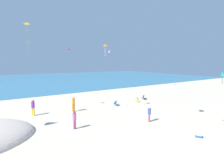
% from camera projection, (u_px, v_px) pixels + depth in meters
% --- Properties ---
extents(ground_plane, '(120.00, 120.00, 0.00)m').
position_uv_depth(ground_plane, '(100.00, 109.00, 19.86)').
color(ground_plane, beige).
extents(ocean_water, '(120.00, 60.00, 0.05)m').
position_uv_depth(ocean_water, '(40.00, 79.00, 55.13)').
color(ocean_water, teal).
rests_on(ocean_water, ground_plane).
extents(beach_chair_near_camera, '(0.73, 0.77, 0.61)m').
position_uv_depth(beach_chair_near_camera, '(116.00, 103.00, 21.62)').
color(beach_chair_near_camera, '#2370B2').
rests_on(beach_chair_near_camera, ground_plane).
extents(beach_chair_mid_beach, '(0.75, 0.78, 0.64)m').
position_uv_depth(beach_chair_mid_beach, '(144.00, 98.00, 25.20)').
color(beach_chair_mid_beach, black).
rests_on(beach_chair_mid_beach, ground_plane).
extents(cooler_box, '(0.61, 0.62, 0.23)m').
position_uv_depth(cooler_box, '(199.00, 136.00, 12.47)').
color(cooler_box, '#2D56B7').
rests_on(cooler_box, ground_plane).
extents(person_0, '(0.41, 0.41, 1.47)m').
position_uv_depth(person_0, '(149.00, 113.00, 15.66)').
color(person_0, red).
rests_on(person_0, ground_plane).
extents(person_1, '(0.42, 0.42, 1.56)m').
position_uv_depth(person_1, '(74.00, 119.00, 13.93)').
color(person_1, '#D8599E').
rests_on(person_1, ground_plane).
extents(person_2, '(0.41, 0.41, 1.76)m').
position_uv_depth(person_2, '(73.00, 103.00, 18.92)').
color(person_2, orange).
rests_on(person_2, ground_plane).
extents(person_3, '(0.48, 0.48, 1.72)m').
position_uv_depth(person_3, '(33.00, 106.00, 17.44)').
color(person_3, yellow).
rests_on(person_3, ground_plane).
extents(person_4, '(0.57, 0.36, 0.69)m').
position_uv_depth(person_4, '(222.00, 124.00, 14.54)').
color(person_4, white).
rests_on(person_4, ground_plane).
extents(person_5, '(0.36, 0.57, 0.68)m').
position_uv_depth(person_5, '(137.00, 100.00, 23.54)').
color(person_5, yellow).
rests_on(person_5, ground_plane).
extents(kite_blue, '(0.63, 0.75, 1.57)m').
position_uv_depth(kite_blue, '(138.00, 20.00, 33.46)').
color(kite_blue, blue).
extents(kite_orange, '(0.60, 0.53, 1.29)m').
position_uv_depth(kite_orange, '(105.00, 45.00, 18.12)').
color(kite_orange, orange).
extents(kite_pink, '(0.60, 0.52, 1.67)m').
position_uv_depth(kite_pink, '(109.00, 51.00, 33.63)').
color(kite_pink, pink).
extents(kite_lime, '(0.55, 0.47, 1.62)m').
position_uv_depth(kite_lime, '(28.00, 42.00, 29.39)').
color(kite_lime, '#99DB33').
extents(kite_yellow, '(0.64, 0.59, 0.92)m').
position_uv_depth(kite_yellow, '(27.00, 23.00, 16.98)').
color(kite_yellow, yellow).
extents(kite_teal, '(0.38, 0.57, 1.35)m').
position_uv_depth(kite_teal, '(223.00, 76.00, 17.92)').
color(kite_teal, '#1EADAD').
extents(kite_magenta, '(0.49, 0.52, 1.07)m').
position_uv_depth(kite_magenta, '(69.00, 49.00, 30.55)').
color(kite_magenta, '#DB3DA8').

